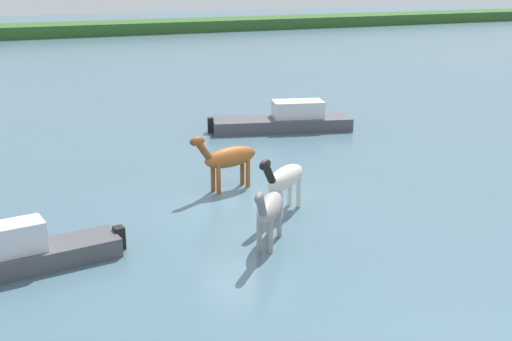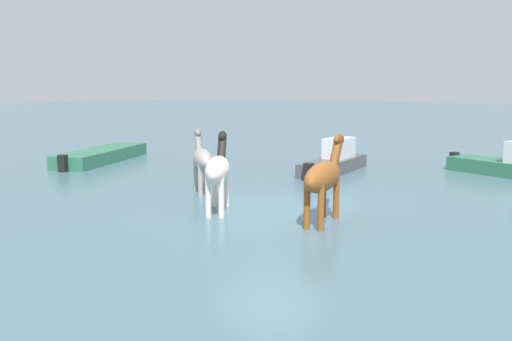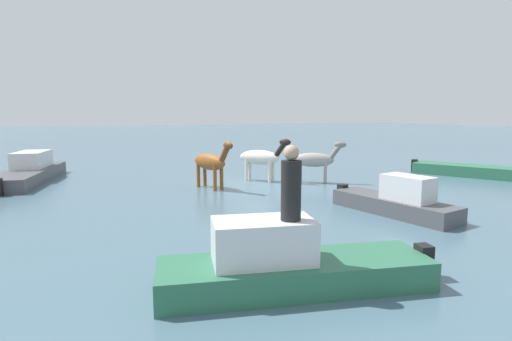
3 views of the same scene
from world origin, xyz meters
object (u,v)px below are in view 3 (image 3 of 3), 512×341
at_px(horse_dun_straggler, 261,158).
at_px(horse_gray_outer, 315,160).
at_px(boat_dinghy_port, 290,270).
at_px(boat_skiff_near, 28,174).
at_px(person_boatman_standing, 291,186).
at_px(boat_launch_far, 395,204).
at_px(horse_chestnut_trailing, 211,162).
at_px(boat_motor_center, 473,172).

xyz_separation_m(horse_dun_straggler, horse_gray_outer, (-1.29, -1.84, -0.06)).
bearing_deg(horse_gray_outer, boat_dinghy_port, -89.40).
height_order(horse_gray_outer, boat_skiff_near, horse_gray_outer).
bearing_deg(horse_gray_outer, horse_dun_straggler, -178.01).
relative_size(boat_skiff_near, person_boatman_standing, 5.14).
xyz_separation_m(horse_dun_straggler, boat_launch_far, (-6.77, -0.88, -0.71)).
relative_size(horse_dun_straggler, person_boatman_standing, 1.76).
distance_m(horse_chestnut_trailing, boat_skiff_near, 8.13).
bearing_deg(boat_motor_center, boat_launch_far, -92.38).
bearing_deg(horse_chestnut_trailing, boat_skiff_near, -142.72).
distance_m(horse_gray_outer, person_boatman_standing, 10.64).
bearing_deg(horse_gray_outer, boat_skiff_near, -170.46).
xyz_separation_m(horse_chestnut_trailing, person_boatman_standing, (-9.14, 1.94, 0.71)).
relative_size(horse_dun_straggler, horse_gray_outer, 1.06).
xyz_separation_m(horse_chestnut_trailing, boat_launch_far, (-6.07, -3.38, -0.72)).
distance_m(boat_dinghy_port, boat_skiff_near, 14.73).
distance_m(horse_dun_straggler, horse_chestnut_trailing, 2.60).
xyz_separation_m(horse_gray_outer, person_boatman_standing, (-8.56, 6.28, 0.78)).
height_order(horse_chestnut_trailing, boat_motor_center, horse_chestnut_trailing).
relative_size(horse_chestnut_trailing, boat_dinghy_port, 0.51).
xyz_separation_m(boat_dinghy_port, boat_skiff_near, (14.03, 4.50, 0.02)).
xyz_separation_m(horse_gray_outer, boat_skiff_near, (5.56, 10.73, -0.62)).
relative_size(horse_dun_straggler, horse_chestnut_trailing, 0.87).
xyz_separation_m(horse_dun_straggler, horse_chestnut_trailing, (-0.70, 2.50, 0.02)).
bearing_deg(boat_launch_far, person_boatman_standing, -67.86).
height_order(horse_gray_outer, boat_launch_far, horse_gray_outer).
bearing_deg(boat_dinghy_port, boat_motor_center, -138.97).
bearing_deg(boat_dinghy_port, boat_launch_far, -135.53).
height_order(horse_chestnut_trailing, boat_launch_far, horse_chestnut_trailing).
height_order(horse_dun_straggler, horse_chestnut_trailing, horse_chestnut_trailing).
xyz_separation_m(boat_launch_far, person_boatman_standing, (-3.08, 5.32, 1.43)).
xyz_separation_m(boat_launch_far, boat_motor_center, (3.74, -8.47, -0.13)).
relative_size(horse_gray_outer, boat_launch_far, 0.49).
distance_m(boat_dinghy_port, boat_launch_far, 6.05).
distance_m(horse_chestnut_trailing, person_boatman_standing, 9.37).
bearing_deg(boat_skiff_near, horse_gray_outer, -103.05).
bearing_deg(horse_dun_straggler, boat_skiff_near, -152.72).
relative_size(horse_gray_outer, boat_dinghy_port, 0.42).
height_order(horse_chestnut_trailing, horse_gray_outer, horse_chestnut_trailing).
height_order(boat_launch_far, boat_motor_center, boat_launch_far).
distance_m(horse_chestnut_trailing, boat_launch_far, 6.98).
xyz_separation_m(horse_dun_straggler, boat_skiff_near, (4.28, 8.89, -0.68)).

